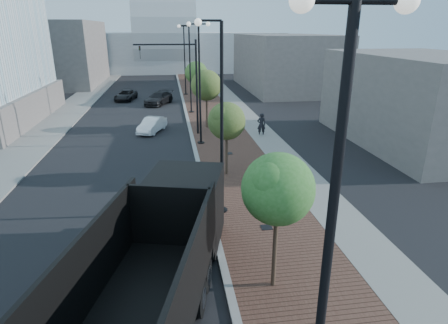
{
  "coord_description": "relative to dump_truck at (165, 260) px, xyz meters",
  "views": [
    {
      "loc": [
        -1.77,
        -6.79,
        8.79
      ],
      "look_at": [
        1.0,
        12.0,
        2.0
      ],
      "focal_mm": 29.95,
      "sensor_mm": 36.0,
      "label": 1
    }
  ],
  "objects": [
    {
      "name": "commercial_block_ne",
      "position": [
        18.17,
        46.17,
        2.36
      ],
      "size": [
        12.0,
        22.0,
        8.0
      ],
      "primitive_type": "cube",
      "color": "#615A57",
      "rests_on": "ground"
    },
    {
      "name": "convention_center",
      "position": [
        0.17,
        81.17,
        4.36
      ],
      "size": [
        50.0,
        30.0,
        50.0
      ],
      "color": "#ADB4B7",
      "rests_on": "ground"
    },
    {
      "name": "concrete_strip",
      "position": [
        8.37,
        36.17,
        -1.58
      ],
      "size": [
        2.4,
        140.0,
        0.13
      ],
      "primitive_type": "cube",
      "color": "slate",
      "rests_on": "ground"
    },
    {
      "name": "streetlight_0",
      "position": [
        2.77,
        -5.83,
        3.18
      ],
      "size": [
        1.72,
        0.56,
        9.28
      ],
      "color": "black",
      "rests_on": "ground"
    },
    {
      "name": "dark_car_mid",
      "position": [
        -5.16,
        39.36,
        -1.0
      ],
      "size": [
        2.92,
        4.92,
        1.28
      ],
      "primitive_type": "imported",
      "rotation": [
        0.0,
        0.0,
        -0.18
      ],
      "color": "black",
      "rests_on": "ground"
    },
    {
      "name": "sidewalk",
      "position": [
        5.67,
        36.17,
        -1.58
      ],
      "size": [
        7.0,
        140.0,
        0.12
      ],
      "primitive_type": "cube",
      "color": "#4C2D23",
      "rests_on": "ground"
    },
    {
      "name": "utility_cover_2",
      "position": [
        4.57,
        15.17,
        -1.51
      ],
      "size": [
        0.5,
        0.5,
        0.02
      ],
      "primitive_type": "cube",
      "color": "black",
      "rests_on": "sidewalk"
    },
    {
      "name": "streetlight_3",
      "position": [
        2.66,
        30.17,
        2.7
      ],
      "size": [
        1.44,
        0.56,
        9.21
      ],
      "color": "black",
      "rests_on": "ground"
    },
    {
      "name": "pedestrian",
      "position": [
        8.17,
        19.92,
        -0.64
      ],
      "size": [
        0.79,
        0.57,
        2.01
      ],
      "primitive_type": "imported",
      "rotation": [
        0.0,
        0.0,
        3.01
      ],
      "color": "black",
      "rests_on": "ground"
    },
    {
      "name": "dump_truck",
      "position": [
        0.0,
        0.0,
        0.0
      ],
      "size": [
        6.32,
        14.23,
        3.89
      ],
      "rotation": [
        0.0,
        0.0,
        -0.26
      ],
      "color": "black",
      "rests_on": "ground"
    },
    {
      "name": "commercial_block_e",
      "position": [
        20.17,
        16.17,
        1.86
      ],
      "size": [
        10.0,
        16.0,
        7.0
      ],
      "primitive_type": "cube",
      "color": "#615A57",
      "rests_on": "ground"
    },
    {
      "name": "tree_1",
      "position": [
        3.82,
        11.19,
        1.88
      ],
      "size": [
        2.36,
        2.3,
        4.69
      ],
      "color": "#382619",
      "rests_on": "ground"
    },
    {
      "name": "tree_3",
      "position": [
        3.82,
        35.19,
        2.16
      ],
      "size": [
        2.72,
        2.72,
        5.17
      ],
      "color": "#382619",
      "rests_on": "ground"
    },
    {
      "name": "commercial_block_nw",
      "position": [
        -17.83,
        56.17,
        3.36
      ],
      "size": [
        14.0,
        20.0,
        10.0
      ],
      "primitive_type": "cube",
      "color": "#5F5856",
      "rests_on": "ground"
    },
    {
      "name": "streetlight_1",
      "position": [
        2.66,
        6.17,
        2.7
      ],
      "size": [
        1.44,
        0.56,
        9.21
      ],
      "color": "black",
      "rests_on": "ground"
    },
    {
      "name": "tree_0",
      "position": [
        3.82,
        0.19,
        2.21
      ],
      "size": [
        2.46,
        2.43,
        5.07
      ],
      "color": "#382619",
      "rests_on": "ground"
    },
    {
      "name": "streetlight_2",
      "position": [
        2.77,
        18.17,
        3.18
      ],
      "size": [
        1.72,
        0.56,
        9.28
      ],
      "color": "black",
      "rests_on": "ground"
    },
    {
      "name": "dark_car_far",
      "position": [
        -0.85,
        35.89,
        -0.9
      ],
      "size": [
        4.0,
        5.53,
        1.49
      ],
      "primitive_type": "imported",
      "rotation": [
        0.0,
        0.0,
        -0.42
      ],
      "color": "black",
      "rests_on": "ground"
    },
    {
      "name": "traffic_mast",
      "position": [
        1.87,
        21.17,
        3.34
      ],
      "size": [
        5.09,
        0.2,
        8.0
      ],
      "color": "black",
      "rests_on": "ground"
    },
    {
      "name": "white_sedan",
      "position": [
        -1.23,
        22.64,
        -0.99
      ],
      "size": [
        2.72,
        4.19,
        1.3
      ],
      "primitive_type": "imported",
      "rotation": [
        0.0,
        0.0,
        -0.37
      ],
      "color": "white",
      "rests_on": "ground"
    },
    {
      "name": "tree_2",
      "position": [
        3.82,
        23.19,
        2.35
      ],
      "size": [
        2.77,
        2.77,
        5.39
      ],
      "color": "#382619",
      "rests_on": "ground"
    },
    {
      "name": "utility_cover_1",
      "position": [
        4.57,
        4.17,
        -1.51
      ],
      "size": [
        0.5,
        0.5,
        0.02
      ],
      "primitive_type": "cube",
      "color": "black",
      "rests_on": "sidewalk"
    },
    {
      "name": "curb",
      "position": [
        2.17,
        36.17,
        -1.57
      ],
      "size": [
        0.3,
        140.0,
        0.14
      ],
      "primitive_type": "cube",
      "color": "gray",
      "rests_on": "ground"
    },
    {
      "name": "streetlight_4",
      "position": [
        2.77,
        42.17,
        3.18
      ],
      "size": [
        1.72,
        0.56,
        9.28
      ],
      "color": "black",
      "rests_on": "ground"
    },
    {
      "name": "west_sidewalk",
      "position": [
        -10.83,
        36.17,
        -1.58
      ],
      "size": [
        4.0,
        140.0,
        0.12
      ],
      "primitive_type": "cube",
      "color": "slate",
      "rests_on": "ground"
    }
  ]
}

